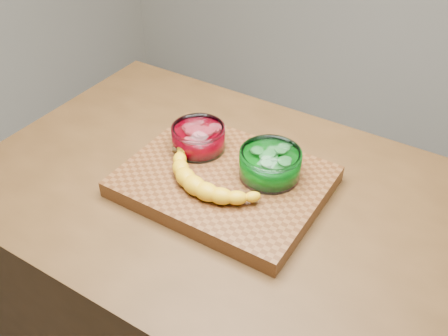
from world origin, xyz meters
The scene contains 5 objects.
counter centered at (0.00, 0.00, 0.45)m, with size 1.20×0.80×0.90m, color #503318.
cutting_board centered at (0.00, 0.00, 0.92)m, with size 0.45×0.35×0.04m, color brown.
bowl_red centered at (-0.11, 0.06, 0.97)m, with size 0.13×0.13×0.06m.
bowl_green centered at (0.09, 0.05, 0.97)m, with size 0.14×0.14×0.07m.
banana centered at (-0.01, -0.04, 0.96)m, with size 0.29×0.16×0.04m, color gold, non-canonical shape.
Camera 1 is at (0.47, -0.75, 1.67)m, focal length 40.00 mm.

